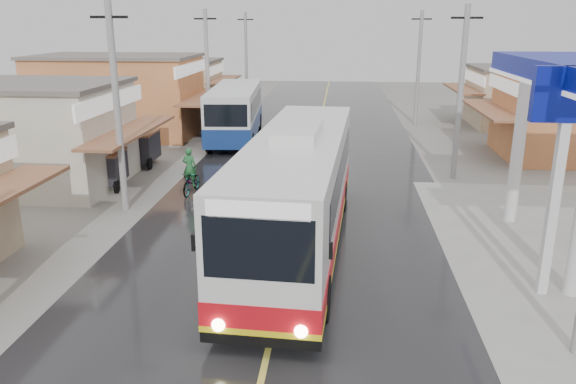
% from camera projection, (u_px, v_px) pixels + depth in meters
% --- Properties ---
extents(ground, '(120.00, 120.00, 0.00)m').
position_uv_depth(ground, '(271.00, 338.00, 13.40)').
color(ground, slate).
rests_on(ground, ground).
extents(road, '(12.00, 90.00, 0.02)m').
position_uv_depth(road, '(308.00, 174.00, 27.69)').
color(road, black).
rests_on(road, ground).
extents(centre_line, '(0.15, 90.00, 0.01)m').
position_uv_depth(centre_line, '(308.00, 174.00, 27.68)').
color(centre_line, '#D8CC4C').
rests_on(centre_line, road).
extents(shopfronts_left, '(11.00, 44.00, 5.20)m').
position_uv_depth(shopfronts_left, '(82.00, 155.00, 31.71)').
color(shopfronts_left, tan).
rests_on(shopfronts_left, ground).
extents(utility_poles_left, '(1.60, 50.00, 8.00)m').
position_uv_depth(utility_poles_left, '(175.00, 166.00, 29.27)').
color(utility_poles_left, gray).
rests_on(utility_poles_left, ground).
extents(utility_poles_right, '(1.60, 36.00, 8.00)m').
position_uv_depth(utility_poles_right, '(453.00, 178.00, 27.06)').
color(utility_poles_right, gray).
rests_on(utility_poles_right, ground).
extents(coach_bus, '(3.59, 13.30, 4.11)m').
position_uv_depth(coach_bus, '(298.00, 191.00, 18.16)').
color(coach_bus, silver).
rests_on(coach_bus, road).
extents(second_bus, '(3.48, 10.21, 3.33)m').
position_uv_depth(second_bus, '(236.00, 112.00, 35.28)').
color(second_bus, silver).
rests_on(second_bus, road).
extents(cyclist, '(0.83, 1.98, 2.08)m').
position_uv_depth(cyclist, '(191.00, 178.00, 24.47)').
color(cyclist, black).
rests_on(cyclist, ground).
extents(tricycle_near, '(1.64, 2.21, 1.69)m').
position_uv_depth(tricycle_near, '(107.00, 167.00, 25.25)').
color(tricycle_near, '#26262D').
rests_on(tricycle_near, ground).
extents(tricycle_far, '(1.57, 2.31, 1.76)m').
position_uv_depth(tricycle_far, '(142.00, 146.00, 29.25)').
color(tricycle_far, '#26262D').
rests_on(tricycle_far, ground).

